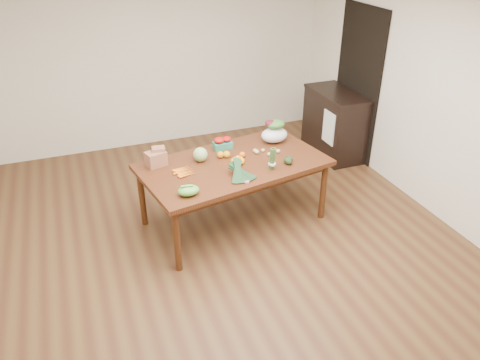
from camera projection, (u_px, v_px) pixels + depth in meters
name	position (u px, v px, depth m)	size (l,w,h in m)	color
floor	(229.00, 250.00, 4.92)	(6.00, 6.00, 0.00)	brown
room_walls	(227.00, 132.00, 4.26)	(5.02, 6.02, 2.70)	white
dining_table	(234.00, 192.00, 5.24)	(1.97, 1.10, 0.75)	#572B14
doorway_dark	(357.00, 84.00, 6.49)	(0.02, 1.00, 2.10)	black
cabinet	(334.00, 124.00, 6.75)	(0.52, 1.02, 0.94)	black
dish_towel	(329.00, 128.00, 6.41)	(0.02, 0.28, 0.45)	white
paper_bag	(156.00, 157.00, 4.95)	(0.27, 0.23, 0.19)	#9B6145
cabbage	(200.00, 155.00, 5.05)	(0.16, 0.16, 0.16)	#A3C16F
strawberry_basket_a	(219.00, 145.00, 5.32)	(0.13, 0.13, 0.11)	red
strawberry_basket_b	(227.00, 143.00, 5.36)	(0.12, 0.12, 0.11)	red
orange_a	(220.00, 155.00, 5.14)	(0.08, 0.08, 0.08)	#FFAC0F
orange_b	(227.00, 154.00, 5.14)	(0.08, 0.08, 0.08)	#FFA50F
orange_c	(242.00, 155.00, 5.14)	(0.07, 0.07, 0.07)	#EA570E
mandarin_cluster	(238.00, 159.00, 5.02)	(0.18, 0.18, 0.09)	#F0A20E
carrots	(184.00, 172.00, 4.84)	(0.22, 0.22, 0.03)	orange
snap_pea_bag	(189.00, 190.00, 4.44)	(0.21, 0.16, 0.09)	#55B73D
kale_bunch	(242.00, 172.00, 4.70)	(0.32, 0.40, 0.16)	black
asparagus_bundle	(272.00, 159.00, 4.86)	(0.08, 0.08, 0.25)	#5A833C
potato_a	(257.00, 152.00, 5.23)	(0.05, 0.05, 0.05)	tan
potato_b	(269.00, 154.00, 5.18)	(0.05, 0.04, 0.04)	tan
potato_c	(263.00, 150.00, 5.28)	(0.05, 0.04, 0.04)	tan
potato_d	(255.00, 151.00, 5.26)	(0.05, 0.05, 0.04)	tan
potato_e	(278.00, 151.00, 5.25)	(0.05, 0.05, 0.04)	tan
avocado_a	(288.00, 161.00, 5.00)	(0.07, 0.11, 0.07)	black
avocado_b	(289.00, 159.00, 5.07)	(0.06, 0.09, 0.06)	black
salad_bag	(274.00, 132.00, 5.46)	(0.32, 0.24, 0.25)	white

